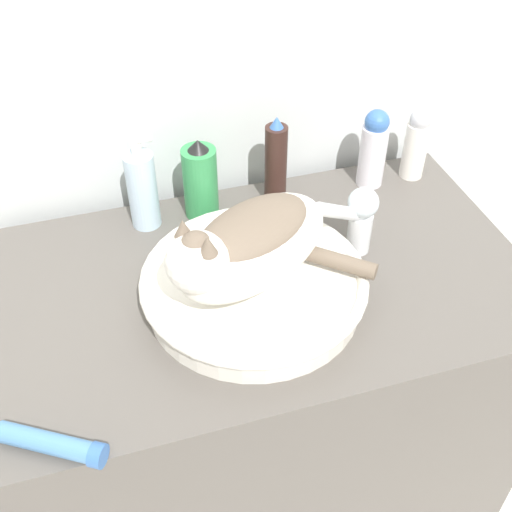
% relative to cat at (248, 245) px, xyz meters
% --- Properties ---
extents(wall_back, '(8.00, 0.05, 2.40)m').
position_rel_cat_xyz_m(wall_back, '(0.04, 0.39, 0.20)').
color(wall_back, silver).
rests_on(wall_back, ground_plane).
extents(vanity_counter, '(0.95, 0.56, 0.87)m').
position_rel_cat_xyz_m(vanity_counter, '(0.04, 0.05, -0.57)').
color(vanity_counter, '#56514C').
rests_on(vanity_counter, ground_plane).
extents(sink_basin, '(0.38, 0.38, 0.06)m').
position_rel_cat_xyz_m(sink_basin, '(0.01, 0.01, -0.10)').
color(sink_basin, white).
rests_on(sink_basin, vanity_counter).
extents(cat, '(0.36, 0.27, 0.17)m').
position_rel_cat_xyz_m(cat, '(0.00, 0.00, 0.00)').
color(cat, silver).
rests_on(cat, sink_basin).
extents(faucet, '(0.14, 0.07, 0.15)m').
position_rel_cat_xyz_m(faucet, '(0.22, 0.07, -0.05)').
color(faucet, silver).
rests_on(faucet, vanity_counter).
extents(lotion_bottle_white, '(0.06, 0.06, 0.17)m').
position_rel_cat_xyz_m(lotion_bottle_white, '(0.34, 0.27, -0.05)').
color(lotion_bottle_white, silver).
rests_on(lotion_bottle_white, vanity_counter).
extents(soap_pump_bottle, '(0.06, 0.06, 0.19)m').
position_rel_cat_xyz_m(soap_pump_bottle, '(-0.13, 0.27, -0.05)').
color(soap_pump_bottle, silver).
rests_on(soap_pump_bottle, vanity_counter).
extents(hairspray_can_black, '(0.04, 0.04, 0.19)m').
position_rel_cat_xyz_m(hairspray_can_black, '(0.13, 0.27, -0.04)').
color(hairspray_can_black, '#331E19').
rests_on(hairspray_can_black, vanity_counter).
extents(deodorant_stick, '(0.05, 0.05, 0.16)m').
position_rel_cat_xyz_m(deodorant_stick, '(0.44, 0.27, -0.05)').
color(deodorant_stick, white).
rests_on(deodorant_stick, vanity_counter).
extents(spray_bottle_trigger, '(0.07, 0.07, 0.17)m').
position_rel_cat_xyz_m(spray_bottle_trigger, '(-0.02, 0.27, -0.05)').
color(spray_bottle_trigger, '#338C4C').
rests_on(spray_bottle_trigger, vanity_counter).
extents(cream_tube, '(0.15, 0.11, 0.03)m').
position_rel_cat_xyz_m(cream_tube, '(-0.34, -0.19, -0.12)').
color(cream_tube, '#4C7FB2').
rests_on(cream_tube, vanity_counter).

